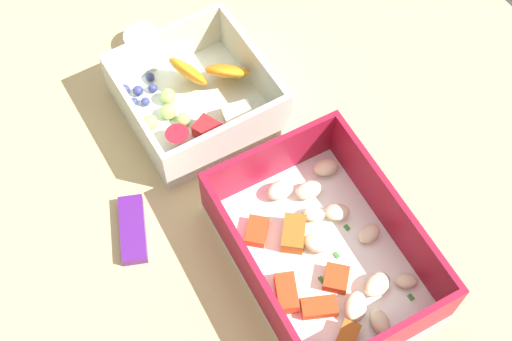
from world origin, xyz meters
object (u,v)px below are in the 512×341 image
Objects in this scene: pasta_container at (323,251)px; candy_bar at (135,233)px; paper_cup_liner at (144,40)px; fruit_bowl at (197,97)px.

candy_bar is (11.97, 13.87, -1.45)cm from pasta_container.
candy_bar is 1.76× the size of paper_cup_liner.
fruit_bowl is 11.07cm from paper_cup_liner.
candy_bar is at bearing 53.69° from pasta_container.
pasta_container reaches higher than candy_bar.
pasta_container is 21.69cm from fruit_bowl.
paper_cup_liner is at bearing -30.48° from candy_bar.
pasta_container is at bearing -177.37° from fruit_bowl.
pasta_container reaches higher than fruit_bowl.
paper_cup_liner is (10.98, 0.70, -1.16)cm from fruit_bowl.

